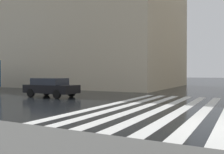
# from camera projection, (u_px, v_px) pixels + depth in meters

# --- Properties ---
(ground_plane) EXTENTS (220.00, 220.00, 0.00)m
(ground_plane) POSITION_uv_depth(u_px,v_px,m) (222.00, 128.00, 7.85)
(ground_plane) COLOR black
(zebra_crossing) EXTENTS (13.00, 7.50, 0.01)m
(zebra_crossing) POSITION_uv_depth(u_px,v_px,m) (175.00, 108.00, 12.54)
(zebra_crossing) COLOR silver
(zebra_crossing) RESTS_ON ground_plane
(haussmann_block_mid) EXTENTS (17.90, 20.81, 18.78)m
(haussmann_block_mid) POSITION_uv_depth(u_px,v_px,m) (99.00, 21.00, 34.82)
(haussmann_block_mid) COLOR beige
(haussmann_block_mid) RESTS_ON ground_plane
(car_black) EXTENTS (1.85, 4.10, 1.41)m
(car_black) POSITION_uv_depth(u_px,v_px,m) (51.00, 87.00, 18.35)
(car_black) COLOR black
(car_black) RESTS_ON ground_plane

